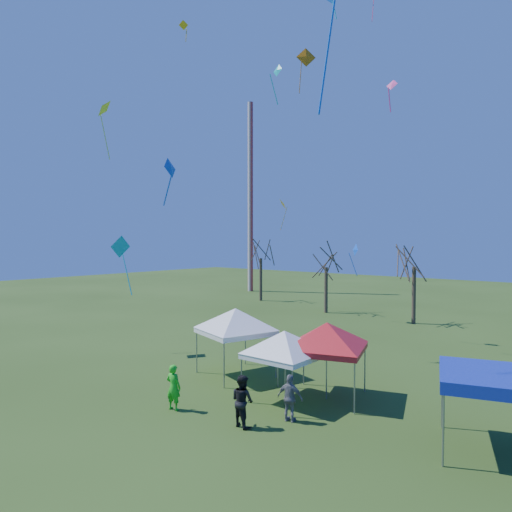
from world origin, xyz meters
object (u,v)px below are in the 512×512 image
Objects in this scene: radio_mast at (250,197)px; tree_0 at (261,243)px; tent_white_mid at (284,335)px; tent_red at (327,328)px; tent_blue at (496,379)px; person_dark at (242,401)px; tree_1 at (326,251)px; person_green at (174,387)px; tent_white_west at (236,313)px; person_grey at (290,398)px; tree_2 at (414,246)px.

tree_0 is (7.15, -6.62, -6.01)m from radio_mast.
tree_0 reaches higher than tent_white_mid.
tent_red is 6.88m from tent_blue.
tent_red is 2.17× the size of person_dark.
tree_1 is 26.84m from person_green.
person_dark is at bearing -45.62° from tent_white_west.
tent_white_west reaches higher than person_green.
person_grey is at bearing -162.40° from tent_blue.
tent_white_west is at bearing -38.52° from person_grey.
radio_mast is at bearing 137.23° from tree_0.
radio_mast reaches higher than tree_1.
tent_blue reaches higher than person_grey.
tree_1 is (10.08, -2.73, -0.70)m from tree_0.
tent_blue is (36.02, -30.43, -10.12)m from radio_mast.
person_green is at bearing -128.25° from tent_red.
tree_2 is 4.48× the size of person_green.
tent_red is 6.84m from person_green.
person_grey is (29.52, -32.49, -11.62)m from radio_mast.
radio_mast is at bearing -65.09° from person_green.
tent_red is (3.62, -19.78, -3.23)m from tree_2.
tree_1 is 4.13× the size of person_green.
tree_0 reaches higher than tree_2.
tent_blue is at bearing -48.28° from tree_1.
person_grey is at bearing -62.04° from tree_1.
person_grey is (12.28, -23.14, -4.91)m from tree_1.
tent_red is at bearing 0.29° from tent_white_west.
person_green is at bearing -72.37° from tree_1.
person_dark is at bearing 43.77° from person_grey.
tree_1 is 1.93× the size of tent_white_mid.
person_green is at bearing -90.94° from tree_2.
tent_red is at bearing -45.88° from tree_0.
radio_mast is 44.29m from person_green.
tent_blue is at bearing -39.51° from tree_0.
tree_2 reaches higher than tree_1.
radio_mast reaches higher than person_grey.
tent_white_mid is at bearing -74.54° from person_dark.
tent_white_west reaches higher than person_dark.
tree_1 reaches higher than tent_white_west.
tent_white_west is 2.31× the size of person_green.
radio_mast is 45.77m from person_dark.
tree_0 is 37.65m from tent_blue.
radio_mast is 48.23m from tent_blue.
tree_1 reaches higher than person_dark.
tree_0 is at bearing -68.31° from person_green.
person_green is at bearing -76.27° from tent_white_west.
person_dark is (-0.83, -4.56, -2.11)m from tent_red.
person_grey is 1.84m from person_dark.
person_grey is (3.88, -22.87, -5.41)m from tree_2.
tent_white_west is at bearing 175.27° from tent_blue.
tree_0 is 2.00× the size of tent_white_west.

